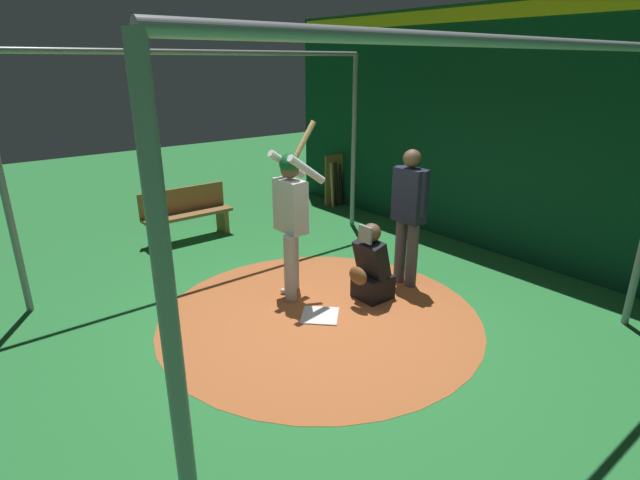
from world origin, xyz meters
TOP-DOWN VIEW (x-y plane):
  - ground_plane at (0.00, 0.00)m, footprint 25.42×25.42m
  - dirt_circle at (0.00, 0.00)m, footprint 3.72×3.72m
  - home_plate at (0.00, 0.00)m, footprint 0.59×0.59m
  - batter at (-0.11, -0.68)m, footprint 0.68×0.49m
  - catcher at (-0.78, 0.03)m, footprint 0.58×0.40m
  - umpire at (-1.46, -0.00)m, footprint 0.22×0.49m
  - back_wall at (-3.50, 0.00)m, footprint 0.23×9.42m
  - cage_frame at (0.00, 0.00)m, footprint 5.29×4.68m
  - bat_rack at (-3.25, -3.48)m, footprint 0.58×0.16m
  - bench at (0.02, -3.49)m, footprint 1.48×0.36m
  - baseball_0 at (-0.00, -0.75)m, footprint 0.07×0.07m

SIDE VIEW (x-z plane):
  - ground_plane at x=0.00m, z-range 0.00..0.00m
  - dirt_circle at x=0.00m, z-range 0.00..0.01m
  - home_plate at x=0.00m, z-range 0.01..0.02m
  - baseball_0 at x=0.00m, z-range 0.01..0.08m
  - catcher at x=-0.78m, z-range -0.10..0.89m
  - bench at x=0.02m, z-range 0.01..0.86m
  - bat_rack at x=-3.25m, z-range -0.03..1.02m
  - umpire at x=-1.46m, z-range 0.12..1.91m
  - batter at x=-0.11m, z-range 0.03..2.17m
  - back_wall at x=-3.50m, z-range 0.01..3.62m
  - cage_frame at x=0.00m, z-range 0.57..3.52m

